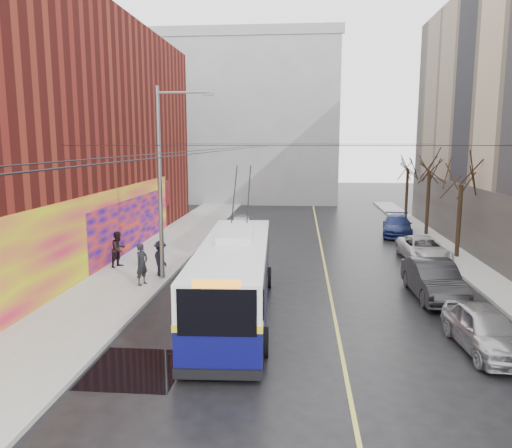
# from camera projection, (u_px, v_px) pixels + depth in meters

# --- Properties ---
(ground) EXTENTS (140.00, 140.00, 0.00)m
(ground) POSITION_uv_depth(u_px,v_px,m) (292.00, 390.00, 13.26)
(ground) COLOR black
(ground) RESTS_ON ground
(sidewalk_left) EXTENTS (4.00, 60.00, 0.15)m
(sidewalk_left) POSITION_uv_depth(u_px,v_px,m) (141.00, 268.00, 25.74)
(sidewalk_left) COLOR gray
(sidewalk_left) RESTS_ON ground
(sidewalk_right) EXTENTS (2.00, 60.00, 0.15)m
(sidewalk_right) POSITION_uv_depth(u_px,v_px,m) (482.00, 276.00, 24.26)
(sidewalk_right) COLOR gray
(sidewalk_right) RESTS_ON ground
(lane_line) EXTENTS (0.12, 50.00, 0.01)m
(lane_line) POSITION_uv_depth(u_px,v_px,m) (324.00, 264.00, 26.89)
(lane_line) COLOR #BFB74C
(lane_line) RESTS_ON ground
(building_left) EXTENTS (12.11, 36.00, 14.00)m
(building_left) POSITION_uv_depth(u_px,v_px,m) (6.00, 133.00, 27.28)
(building_left) COLOR #581611
(building_left) RESTS_ON ground
(building_far) EXTENTS (20.50, 12.10, 18.00)m
(building_far) POSITION_uv_depth(u_px,v_px,m) (247.00, 120.00, 56.54)
(building_far) COLOR gray
(building_far) RESTS_ON ground
(streetlight_pole) EXTENTS (2.65, 0.60, 9.00)m
(streetlight_pole) POSITION_uv_depth(u_px,v_px,m) (163.00, 179.00, 22.84)
(streetlight_pole) COLOR slate
(streetlight_pole) RESTS_ON ground
(catenary_wires) EXTENTS (18.00, 60.00, 0.22)m
(catenary_wires) POSITION_uv_depth(u_px,v_px,m) (251.00, 147.00, 26.99)
(catenary_wires) COLOR black
(tree_near) EXTENTS (3.20, 3.20, 6.40)m
(tree_near) POSITION_uv_depth(u_px,v_px,m) (462.00, 171.00, 27.39)
(tree_near) COLOR black
(tree_near) RESTS_ON ground
(tree_mid) EXTENTS (3.20, 3.20, 6.68)m
(tree_mid) POSITION_uv_depth(u_px,v_px,m) (430.00, 161.00, 34.23)
(tree_mid) COLOR black
(tree_mid) RESTS_ON ground
(tree_far) EXTENTS (3.20, 3.20, 6.57)m
(tree_far) POSITION_uv_depth(u_px,v_px,m) (408.00, 159.00, 41.13)
(tree_far) COLOR black
(tree_far) RESTS_ON ground
(puddle) EXTENTS (2.68, 2.83, 0.01)m
(puddle) POSITION_uv_depth(u_px,v_px,m) (135.00, 369.00, 14.50)
(puddle) COLOR black
(puddle) RESTS_ON ground
(pigeons_flying) EXTENTS (0.99, 0.57, 2.28)m
(pigeons_flying) POSITION_uv_depth(u_px,v_px,m) (248.00, 125.00, 21.81)
(pigeons_flying) COLOR slate
(trolleybus) EXTENTS (3.10, 11.55, 5.42)m
(trolleybus) POSITION_uv_depth(u_px,v_px,m) (234.00, 276.00, 18.82)
(trolleybus) COLOR #090948
(trolleybus) RESTS_ON ground
(parked_car_a) EXTENTS (1.95, 4.23, 1.41)m
(parked_car_a) POSITION_uv_depth(u_px,v_px,m) (485.00, 329.00, 15.66)
(parked_car_a) COLOR #A8A8AC
(parked_car_a) RESTS_ON ground
(parked_car_b) EXTENTS (1.84, 4.84, 1.58)m
(parked_car_b) POSITION_uv_depth(u_px,v_px,m) (434.00, 280.00, 21.01)
(parked_car_b) COLOR black
(parked_car_b) RESTS_ON ground
(parked_car_c) EXTENTS (2.37, 4.83, 1.32)m
(parked_car_c) POSITION_uv_depth(u_px,v_px,m) (424.00, 249.00, 27.61)
(parked_car_c) COLOR silver
(parked_car_c) RESTS_ON ground
(parked_car_d) EXTENTS (2.71, 5.10, 1.41)m
(parked_car_d) POSITION_uv_depth(u_px,v_px,m) (397.00, 226.00, 35.19)
(parked_car_d) COLOR navy
(parked_car_d) RESTS_ON ground
(following_car) EXTENTS (2.00, 4.48, 1.50)m
(following_car) POSITION_uv_depth(u_px,v_px,m) (241.00, 225.00, 35.10)
(following_car) COLOR #A8A9AD
(following_car) RESTS_ON ground
(pedestrian_a) EXTENTS (0.69, 0.82, 1.91)m
(pedestrian_a) POSITION_uv_depth(u_px,v_px,m) (142.00, 264.00, 22.42)
(pedestrian_a) COLOR black
(pedestrian_a) RESTS_ON sidewalk_left
(pedestrian_b) EXTENTS (1.00, 1.10, 1.86)m
(pedestrian_b) POSITION_uv_depth(u_px,v_px,m) (119.00, 249.00, 25.65)
(pedestrian_b) COLOR black
(pedestrian_b) RESTS_ON sidewalk_left
(pedestrian_c) EXTENTS (1.20, 1.26, 1.72)m
(pedestrian_c) POSITION_uv_depth(u_px,v_px,m) (160.00, 258.00, 23.90)
(pedestrian_c) COLOR black
(pedestrian_c) RESTS_ON sidewalk_left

